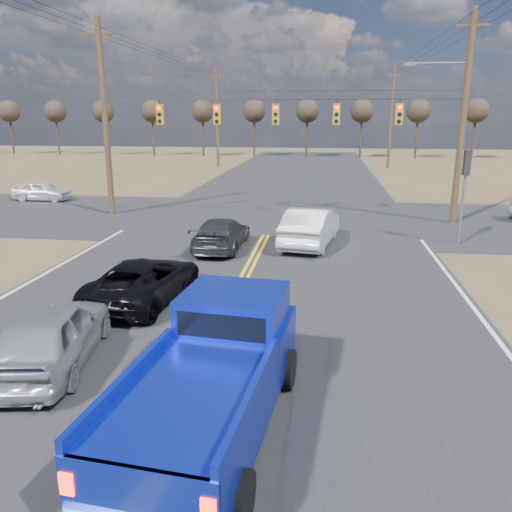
# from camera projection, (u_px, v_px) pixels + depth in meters

# --- Properties ---
(ground) EXTENTS (160.00, 160.00, 0.00)m
(ground) POSITION_uv_depth(u_px,v_px,m) (177.00, 409.00, 9.17)
(ground) COLOR brown
(ground) RESTS_ON ground
(road_main) EXTENTS (14.00, 120.00, 0.02)m
(road_main) POSITION_uv_depth(u_px,v_px,m) (254.00, 260.00, 18.71)
(road_main) COLOR #28282B
(road_main) RESTS_ON ground
(road_cross) EXTENTS (120.00, 12.00, 0.02)m
(road_cross) POSITION_uv_depth(u_px,v_px,m) (275.00, 218.00, 26.35)
(road_cross) COLOR #28282B
(road_cross) RESTS_ON ground
(signal_gantry) EXTENTS (19.60, 4.83, 10.00)m
(signal_gantry) POSITION_uv_depth(u_px,v_px,m) (285.00, 119.00, 24.71)
(signal_gantry) COLOR #473323
(signal_gantry) RESTS_ON ground
(utility_poles) EXTENTS (19.60, 58.32, 10.00)m
(utility_poles) POSITION_uv_depth(u_px,v_px,m) (274.00, 116.00, 23.98)
(utility_poles) COLOR #473323
(utility_poles) RESTS_ON ground
(treeline) EXTENTS (87.00, 117.80, 7.40)m
(treeline) POSITION_uv_depth(u_px,v_px,m) (289.00, 109.00, 33.36)
(treeline) COLOR #33261C
(treeline) RESTS_ON ground
(pickup_truck) EXTENTS (2.61, 5.67, 2.06)m
(pickup_truck) POSITION_uv_depth(u_px,v_px,m) (214.00, 375.00, 8.36)
(pickup_truck) COLOR black
(pickup_truck) RESTS_ON ground
(silver_suv) EXTENTS (2.35, 4.38, 1.42)m
(silver_suv) POSITION_uv_depth(u_px,v_px,m) (52.00, 334.00, 10.64)
(silver_suv) COLOR #979A9E
(silver_suv) RESTS_ON ground
(black_suv) EXTENTS (2.59, 4.73, 1.26)m
(black_suv) POSITION_uv_depth(u_px,v_px,m) (144.00, 280.00, 14.43)
(black_suv) COLOR black
(black_suv) RESTS_ON ground
(white_car_queue) EXTENTS (2.49, 5.06, 1.60)m
(white_car_queue) POSITION_uv_depth(u_px,v_px,m) (311.00, 226.00, 20.70)
(white_car_queue) COLOR silver
(white_car_queue) RESTS_ON ground
(dgrey_car_queue) EXTENTS (1.86, 4.37, 1.26)m
(dgrey_car_queue) POSITION_uv_depth(u_px,v_px,m) (221.00, 234.00, 20.15)
(dgrey_car_queue) COLOR #2C2C31
(dgrey_car_queue) RESTS_ON ground
(cross_car_west) EXTENTS (1.48, 3.68, 1.25)m
(cross_car_west) POSITION_uv_depth(u_px,v_px,m) (42.00, 191.00, 31.72)
(cross_car_west) COLOR white
(cross_car_west) RESTS_ON ground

